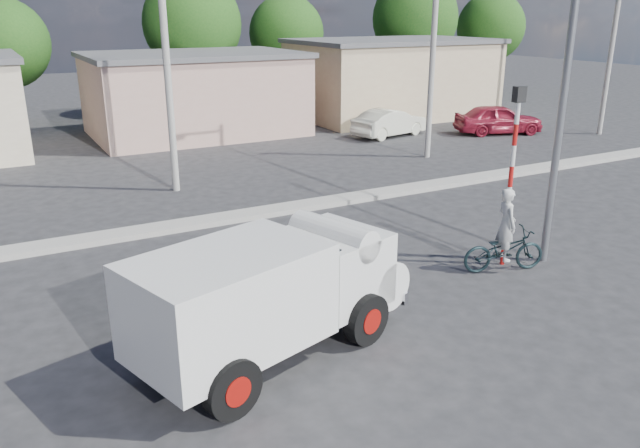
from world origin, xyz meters
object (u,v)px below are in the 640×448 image
cyclist (505,236)px  car_red (498,119)px  bicycle (504,250)px  car_cream (390,123)px  streetlight (563,58)px  truck (276,291)px  traffic_pole (512,162)px

cyclist → car_red: (12.60, 13.38, -0.14)m
bicycle → car_red: car_red is taller
car_cream → streetlight: (-6.12, -15.45, 4.28)m
cyclist → streetlight: streetlight is taller
streetlight → car_cream: bearing=68.4°
car_red → car_cream: bearing=88.3°
truck → traffic_pole: bearing=-7.3°
cyclist → car_red: bearing=-25.6°
bicycle → car_red: (12.60, 13.38, 0.22)m
streetlight → cyclist: bearing=179.6°
bicycle → traffic_pole: 2.11m
streetlight → truck: bearing=-173.6°
car_cream → streetlight: 17.16m
truck → car_red: bearing=19.8°
truck → bicycle: size_ratio=2.85×
traffic_pole → truck: bearing=-170.3°
truck → car_red: (19.00, 14.24, -0.49)m
truck → traffic_pole: traffic_pole is taller
bicycle → car_red: bearing=-25.6°
traffic_pole → car_cream: bearing=65.0°
bicycle → car_cream: 17.10m
car_red → streetlight: size_ratio=0.49×
cyclist → car_cream: cyclist is taller
traffic_pole → streetlight: size_ratio=0.48×
streetlight → bicycle: bearing=179.6°
truck → streetlight: (7.63, 0.85, 3.72)m
truck → streetlight: 8.53m
cyclist → streetlight: size_ratio=0.20×
cyclist → streetlight: (1.23, -0.01, 4.08)m
truck → traffic_pole: size_ratio=1.32×
car_red → bicycle: bearing=156.5°
car_cream → streetlight: size_ratio=0.46×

